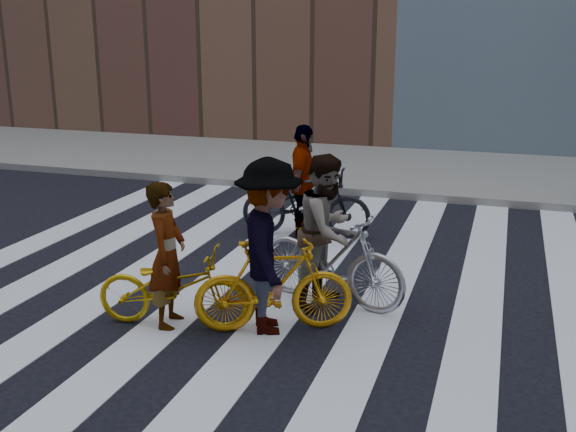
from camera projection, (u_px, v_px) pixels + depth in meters
The scene contains 11 objects.
ground at pixel (258, 284), 8.70m from camera, with size 100.00×100.00×0.00m, color black.
sidewalk_far at pixel (373, 168), 15.54m from camera, with size 100.00×5.00×0.15m, color gray.
zebra_crosswalk at pixel (258, 283), 8.70m from camera, with size 8.25×10.00×0.01m.
bike_yellow_left at pixel (173, 287), 7.38m from camera, with size 0.59×1.70×0.89m, color #CFA00B.
bike_silver_mid at pixel (331, 258), 7.94m from camera, with size 0.54×1.92×1.15m, color #ACADB7.
bike_yellow_right at pixel (274, 286), 7.23m from camera, with size 0.49×1.72×1.03m, color orange.
bike_dark_rear at pixel (306, 203), 10.56m from camera, with size 0.71×2.05×1.07m, color black.
rider_left at pixel (167, 255), 7.30m from camera, with size 0.59×0.39×1.63m, color slate.
rider_mid at pixel (327, 231), 7.86m from camera, with size 0.88×0.69×1.81m, color slate.
rider_right at pixel (269, 247), 7.12m from camera, with size 1.23×0.71×1.91m, color slate.
rider_rear at pixel (303, 181), 10.48m from camera, with size 1.04×0.43×1.77m, color slate.
Camera 1 is at (2.91, -7.61, 3.19)m, focal length 42.00 mm.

